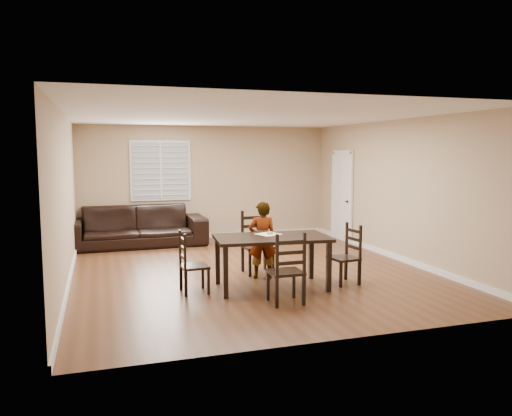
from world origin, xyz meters
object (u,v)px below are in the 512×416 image
Objects in this scene: chair_far at (289,273)px; donut at (270,233)px; dining_table at (272,242)px; chair_near at (255,244)px; sofa at (137,226)px; chair_right at (350,256)px; chair_left at (187,265)px; child at (262,240)px.

chair_far is 9.21× the size of donut.
chair_far is at bearing -89.30° from dining_table.
dining_table is 1.68× the size of chair_near.
dining_table is 4.50m from sofa.
donut is 4.35m from sofa.
donut is 0.04× the size of sofa.
chair_near reaches higher than donut.
chair_near reaches higher than chair_right.
chair_left is at bearing -179.39° from dining_table.
dining_table is 1.12m from chair_near.
chair_right is 1.34m from donut.
chair_right reaches higher than donut.
chair_near reaches higher than chair_far.
chair_near is 0.84× the size of child.
chair_far is at bearing 97.08° from child.
chair_left reaches higher than sofa.
dining_table is 1.89× the size of chair_right.
child reaches higher than chair_right.
child is 0.47m from donut.
donut is (-0.02, -0.43, 0.19)m from child.
chair_near reaches higher than dining_table.
donut is at bearing 99.53° from child.
sofa is at bearing 113.87° from donut.
chair_far is (-0.07, -0.90, -0.26)m from dining_table.
sofa is (-1.80, 3.06, -0.04)m from chair_near.
child is 3.96m from sofa.
child reaches higher than sofa.
chair_far is 1.06× the size of chair_right.
sofa reaches higher than dining_table.
chair_right is 8.71× the size of donut.
chair_far is at bearing -65.80° from chair_right.
sofa reaches higher than donut.
chair_left is at bearing -39.55° from chair_far.
chair_near is 0.35× the size of sofa.
chair_near is at bearing -60.29° from sofa.
child is at bearing -94.76° from chair_far.
dining_table is at bearing -96.47° from chair_left.
chair_left is 2.59m from chair_right.
chair_far is 1.16m from donut.
chair_far is 1.58m from chair_left.
chair_right reaches higher than chair_left.
sofa is at bearing -151.42° from chair_right.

